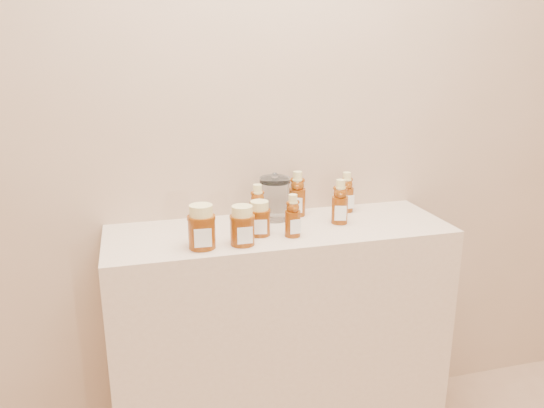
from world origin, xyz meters
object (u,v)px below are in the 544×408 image
object	(u,v)px
display_table	(280,342)
bear_bottle_front_left	(293,213)
bear_bottle_back_left	(258,203)
honey_jar_left	(202,227)
glass_canister	(275,197)

from	to	relation	value
display_table	bear_bottle_front_left	xyz separation A→B (m)	(0.02, -0.09, 0.53)
bear_bottle_back_left	honey_jar_left	size ratio (longest dim) A/B	1.24
display_table	bear_bottle_front_left	size ratio (longest dim) A/B	7.36
display_table	bear_bottle_front_left	distance (m)	0.54
bear_bottle_back_left	glass_canister	size ratio (longest dim) A/B	1.02
bear_bottle_back_left	bear_bottle_front_left	distance (m)	0.15
display_table	honey_jar_left	bearing A→B (deg)	-158.28
bear_bottle_back_left	glass_canister	bearing A→B (deg)	35.21
display_table	glass_canister	size ratio (longest dim) A/B	7.03
glass_canister	bear_bottle_front_left	bearing A→B (deg)	-87.48
honey_jar_left	glass_canister	size ratio (longest dim) A/B	0.82
bear_bottle_back_left	bear_bottle_front_left	xyz separation A→B (m)	(0.09, -0.12, -0.01)
display_table	bear_bottle_back_left	xyz separation A→B (m)	(-0.07, 0.04, 0.54)
honey_jar_left	bear_bottle_back_left	bearing A→B (deg)	38.41
bear_bottle_back_left	glass_canister	xyz separation A→B (m)	(0.08, 0.07, -0.00)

